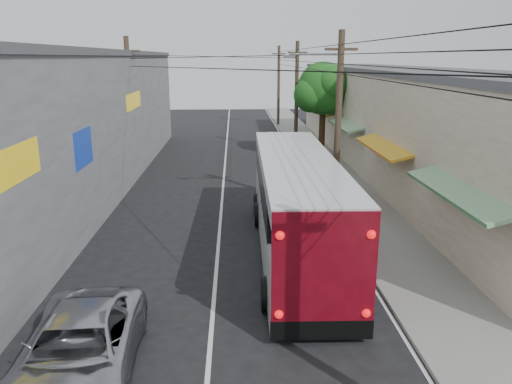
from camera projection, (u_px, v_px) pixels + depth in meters
sidewalk at (333, 176)px, 29.68m from camera, size 3.00×80.00×0.12m
building_right at (400, 119)px, 30.99m from camera, size 7.09×40.00×6.25m
building_left at (60, 121)px, 26.18m from camera, size 7.20×36.00×7.25m
utility_poles at (277, 106)px, 28.79m from camera, size 11.80×45.28×8.00m
street_tree at (324, 90)px, 34.29m from camera, size 4.40×4.00×6.60m
coach_bus at (296, 204)px, 17.76m from camera, size 2.97×12.29×3.53m
jeepney at (79, 351)px, 10.80m from camera, size 2.72×5.42×1.47m
parked_suv at (309, 175)px, 26.48m from camera, size 2.49×5.86×1.69m
parked_car_mid at (283, 154)px, 32.46m from camera, size 2.00×4.64×1.56m
parked_car_far at (276, 142)px, 37.45m from camera, size 1.83×4.32×1.39m
pedestrian_near at (335, 185)px, 23.90m from camera, size 0.66×0.49×1.64m
pedestrian_far at (328, 172)px, 26.69m from camera, size 0.93×0.83×1.58m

